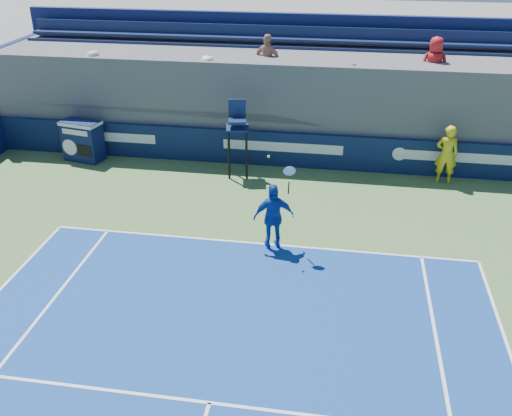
% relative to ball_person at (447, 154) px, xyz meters
% --- Properties ---
extents(ball_person, '(0.72, 0.50, 1.89)m').
position_rel_ball_person_xyz_m(ball_person, '(0.00, 0.00, 0.00)').
color(ball_person, gold).
rests_on(ball_person, apron).
extents(back_hoarding, '(20.40, 0.21, 1.20)m').
position_rel_ball_person_xyz_m(back_hoarding, '(-5.19, 0.51, -0.36)').
color(back_hoarding, '#0B1940').
rests_on(back_hoarding, ground).
extents(match_clock, '(1.44, 0.97, 1.40)m').
position_rel_ball_person_xyz_m(match_clock, '(-12.02, -0.03, -0.22)').
color(match_clock, '#0E1747').
rests_on(match_clock, ground).
extents(umpire_chair, '(0.82, 0.82, 2.48)m').
position_rel_ball_person_xyz_m(umpire_chair, '(-6.53, -0.46, 0.57)').
color(umpire_chair, black).
rests_on(umpire_chair, ground).
extents(tennis_player, '(1.10, 0.70, 2.57)m').
position_rel_ball_person_xyz_m(tennis_player, '(-4.79, -4.79, -0.07)').
color(tennis_player, '#133F9C').
rests_on(tennis_player, apron).
extents(stadium_seating, '(21.00, 4.05, 4.40)m').
position_rel_ball_person_xyz_m(stadium_seating, '(-5.20, 2.55, 0.88)').
color(stadium_seating, '#505055').
rests_on(stadium_seating, ground).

